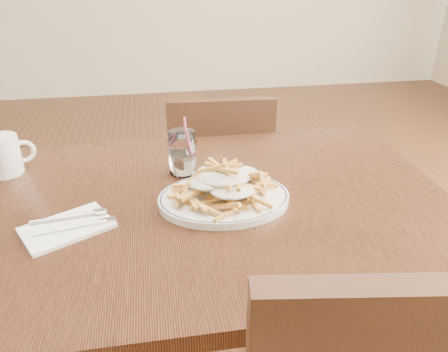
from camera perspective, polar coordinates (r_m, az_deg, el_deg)
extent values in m
cube|color=black|center=(1.04, -2.85, -4.27)|extent=(1.20, 0.80, 0.04)
cylinder|color=black|center=(1.60, -24.49, -10.64)|extent=(0.05, 0.05, 0.71)
cylinder|color=black|center=(1.67, 15.12, -7.27)|extent=(0.05, 0.05, 0.71)
cube|color=black|center=(1.84, -0.86, -1.48)|extent=(0.40, 0.40, 0.04)
cube|color=black|center=(1.59, -0.31, 2.74)|extent=(0.38, 0.06, 0.42)
cylinder|color=black|center=(2.10, 3.19, -4.00)|extent=(0.03, 0.03, 0.37)
cylinder|color=black|center=(2.08, -5.75, -4.50)|extent=(0.03, 0.03, 0.37)
cylinder|color=black|center=(1.83, 4.84, -9.25)|extent=(0.03, 0.03, 0.37)
cylinder|color=black|center=(1.81, -5.53, -9.92)|extent=(0.03, 0.03, 0.37)
torus|color=#0E1633|center=(1.02, 0.00, -2.74)|extent=(0.33, 0.33, 0.01)
ellipsoid|color=beige|center=(0.99, 0.00, 0.16)|extent=(0.19, 0.16, 0.03)
cube|color=white|center=(0.99, -19.82, -6.35)|extent=(0.21, 0.19, 0.01)
cylinder|color=white|center=(1.14, -5.46, 3.05)|extent=(0.07, 0.07, 0.12)
cylinder|color=white|center=(1.16, -5.40, 1.74)|extent=(0.06, 0.06, 0.05)
cylinder|color=#EC5981|center=(1.14, -4.96, 4.31)|extent=(0.01, 0.04, 0.15)
cylinder|color=white|center=(1.28, -27.01, 2.41)|extent=(0.09, 0.09, 0.10)
torus|color=white|center=(1.28, -24.73, 2.93)|extent=(0.06, 0.03, 0.06)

